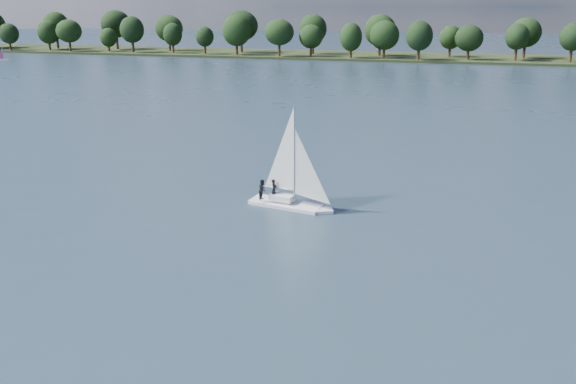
% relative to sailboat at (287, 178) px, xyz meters
% --- Properties ---
extents(ground, '(700.00, 700.00, 0.00)m').
position_rel_sailboat_xyz_m(ground, '(7.96, 62.53, -2.63)').
color(ground, '#233342').
rests_on(ground, ground).
extents(far_shore, '(660.00, 40.00, 1.50)m').
position_rel_sailboat_xyz_m(far_shore, '(7.96, 174.53, -2.63)').
color(far_shore, black).
rests_on(far_shore, ground).
extents(sailboat, '(7.42, 3.30, 9.44)m').
position_rel_sailboat_xyz_m(sailboat, '(0.00, 0.00, 0.00)').
color(sailboat, white).
rests_on(sailboat, ground).
extents(dinghy_pink, '(3.01, 2.45, 4.55)m').
position_rel_sailboat_xyz_m(dinghy_pink, '(-136.68, 123.49, -1.56)').
color(dinghy_pink, white).
rests_on(dinghy_pink, ground).
extents(treeline, '(562.79, 73.71, 17.95)m').
position_rel_sailboat_xyz_m(treeline, '(-0.38, 170.25, 5.54)').
color(treeline, black).
rests_on(treeline, ground).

